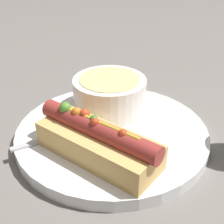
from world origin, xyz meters
name	(u,v)px	position (x,y,z in m)	size (l,w,h in m)	color
ground_plane	(112,139)	(0.00, 0.00, 0.00)	(4.00, 4.00, 0.00)	slate
dinner_plate	(112,134)	(0.00, 0.00, 0.01)	(0.30, 0.30, 0.02)	white
hot_dog	(98,141)	(-0.01, -0.07, 0.04)	(0.18, 0.14, 0.07)	#DBAD60
soup_bowl	(110,93)	(-0.02, 0.06, 0.05)	(0.12, 0.12, 0.06)	silver
spoon	(91,126)	(-0.03, 0.00, 0.02)	(0.15, 0.12, 0.01)	#B7B7BC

